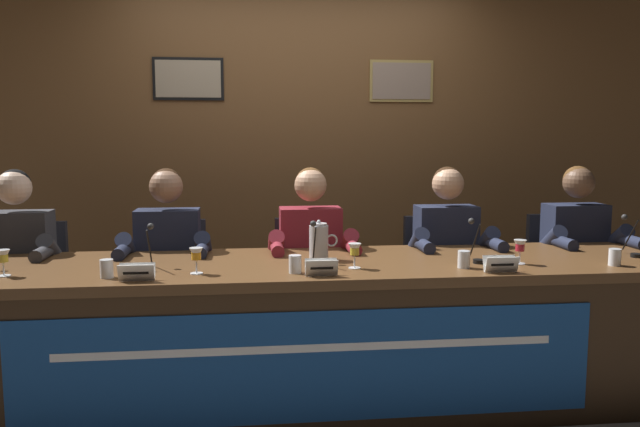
{
  "coord_description": "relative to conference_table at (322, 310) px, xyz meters",
  "views": [
    {
      "loc": [
        -0.36,
        -3.18,
        1.39
      ],
      "look_at": [
        0.0,
        0.0,
        1.0
      ],
      "focal_mm": 35.5,
      "sensor_mm": 36.0,
      "label": 1
    }
  ],
  "objects": [
    {
      "name": "microphone_center",
      "position": [
        -0.03,
        0.03,
        0.29
      ],
      "size": [
        0.06,
        0.17,
        0.22
      ],
      "color": "black",
      "rests_on": "conference_table"
    },
    {
      "name": "panelist_far_left",
      "position": [
        -1.65,
        0.55,
        0.17
      ],
      "size": [
        0.51,
        0.48,
        1.21
      ],
      "color": "black",
      "rests_on": "ground_plane"
    },
    {
      "name": "water_pitcher_central",
      "position": [
        0.0,
        0.18,
        0.32
      ],
      "size": [
        0.15,
        0.1,
        0.21
      ],
      "color": "silver",
      "rests_on": "conference_table"
    },
    {
      "name": "nameplate_left",
      "position": [
        -0.86,
        -0.22,
        0.26
      ],
      "size": [
        0.16,
        0.06,
        0.08
      ],
      "color": "white",
      "rests_on": "conference_table"
    },
    {
      "name": "nameplate_right",
      "position": [
        0.83,
        -0.23,
        0.26
      ],
      "size": [
        0.16,
        0.06,
        0.08
      ],
      "color": "white",
      "rests_on": "conference_table"
    },
    {
      "name": "conference_table",
      "position": [
        0.0,
        0.0,
        0.0
      ],
      "size": [
        4.44,
        0.88,
        0.75
      ],
      "color": "brown",
      "rests_on": "ground_plane"
    },
    {
      "name": "chair_left",
      "position": [
        -0.83,
        0.75,
        -0.1
      ],
      "size": [
        0.44,
        0.44,
        0.88
      ],
      "color": "black",
      "rests_on": "ground_plane"
    },
    {
      "name": "juice_glass_left",
      "position": [
        -0.61,
        -0.1,
        0.31
      ],
      "size": [
        0.06,
        0.06,
        0.12
      ],
      "color": "white",
      "rests_on": "conference_table"
    },
    {
      "name": "microphone_far_right",
      "position": [
        1.7,
        0.09,
        0.29
      ],
      "size": [
        0.06,
        0.17,
        0.22
      ],
      "color": "black",
      "rests_on": "conference_table"
    },
    {
      "name": "juice_glass_center",
      "position": [
        0.15,
        -0.06,
        0.31
      ],
      "size": [
        0.06,
        0.06,
        0.12
      ],
      "color": "white",
      "rests_on": "conference_table"
    },
    {
      "name": "chair_far_left",
      "position": [
        -1.65,
        0.75,
        -0.1
      ],
      "size": [
        0.44,
        0.44,
        0.88
      ],
      "color": "black",
      "rests_on": "ground_plane"
    },
    {
      "name": "microphone_right",
      "position": [
        0.8,
        0.03,
        0.29
      ],
      "size": [
        0.06,
        0.17,
        0.22
      ],
      "color": "black",
      "rests_on": "conference_table"
    },
    {
      "name": "chair_far_right",
      "position": [
        1.66,
        0.75,
        -0.1
      ],
      "size": [
        0.44,
        0.44,
        0.88
      ],
      "color": "black",
      "rests_on": "ground_plane"
    },
    {
      "name": "water_cup_far_right",
      "position": [
        1.45,
        -0.14,
        0.26
      ],
      "size": [
        0.06,
        0.06,
        0.08
      ],
      "color": "silver",
      "rests_on": "conference_table"
    },
    {
      "name": "panelist_right",
      "position": [
        0.83,
        0.55,
        0.17
      ],
      "size": [
        0.51,
        0.48,
        1.21
      ],
      "color": "black",
      "rests_on": "ground_plane"
    },
    {
      "name": "nameplate_center",
      "position": [
        -0.03,
        -0.21,
        0.26
      ],
      "size": [
        0.15,
        0.06,
        0.08
      ],
      "color": "white",
      "rests_on": "conference_table"
    },
    {
      "name": "juice_glass_right",
      "position": [
        1.0,
        -0.05,
        0.31
      ],
      "size": [
        0.06,
        0.06,
        0.12
      ],
      "color": "white",
      "rests_on": "conference_table"
    },
    {
      "name": "water_cup_right",
      "position": [
        0.69,
        -0.11,
        0.26
      ],
      "size": [
        0.06,
        0.06,
        0.08
      ],
      "color": "silver",
      "rests_on": "conference_table"
    },
    {
      "name": "ground_plane",
      "position": [
        0.0,
        0.13,
        -0.53
      ],
      "size": [
        12.0,
        12.0,
        0.0
      ],
      "primitive_type": "plane",
      "color": "#70665B"
    },
    {
      "name": "chair_right",
      "position": [
        0.83,
        0.75,
        -0.1
      ],
      "size": [
        0.44,
        0.44,
        0.88
      ],
      "color": "black",
      "rests_on": "ground_plane"
    },
    {
      "name": "panelist_far_right",
      "position": [
        1.66,
        0.55,
        0.17
      ],
      "size": [
        0.51,
        0.48,
        1.21
      ],
      "color": "black",
      "rests_on": "ground_plane"
    },
    {
      "name": "wall_back_panelled",
      "position": [
        0.0,
        1.67,
        0.77
      ],
      "size": [
        5.64,
        0.14,
        2.6
      ],
      "color": "brown",
      "rests_on": "ground_plane"
    },
    {
      "name": "chair_center",
      "position": [
        0.0,
        0.75,
        -0.1
      ],
      "size": [
        0.44,
        0.44,
        0.88
      ],
      "color": "black",
      "rests_on": "ground_plane"
    },
    {
      "name": "panelist_center",
      "position": [
        0.0,
        0.55,
        0.17
      ],
      "size": [
        0.51,
        0.48,
        1.21
      ],
      "color": "black",
      "rests_on": "ground_plane"
    },
    {
      "name": "panelist_left",
      "position": [
        -0.83,
        0.55,
        0.17
      ],
      "size": [
        0.51,
        0.48,
        1.21
      ],
      "color": "black",
      "rests_on": "ground_plane"
    },
    {
      "name": "water_cup_center",
      "position": [
        -0.14,
        -0.13,
        0.26
      ],
      "size": [
        0.06,
        0.06,
        0.08
      ],
      "color": "silver",
      "rests_on": "conference_table"
    },
    {
      "name": "water_cup_left",
      "position": [
        -1.01,
        -0.14,
        0.26
      ],
      "size": [
        0.06,
        0.06,
        0.08
      ],
      "color": "silver",
      "rests_on": "conference_table"
    },
    {
      "name": "microphone_left",
      "position": [
        -0.84,
        0.02,
        0.29
      ],
      "size": [
        0.06,
        0.17,
        0.22
      ],
      "color": "black",
      "rests_on": "conference_table"
    },
    {
      "name": "juice_glass_far_left",
      "position": [
        -1.49,
        -0.05,
        0.31
      ],
      "size": [
        0.06,
        0.06,
        0.12
      ],
      "color": "white",
      "rests_on": "conference_table"
    }
  ]
}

